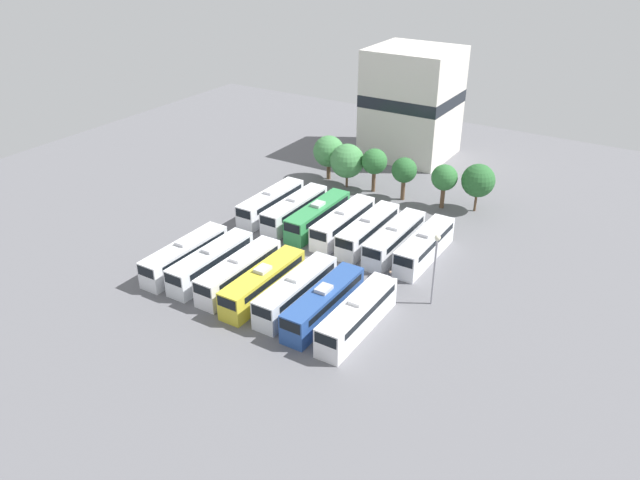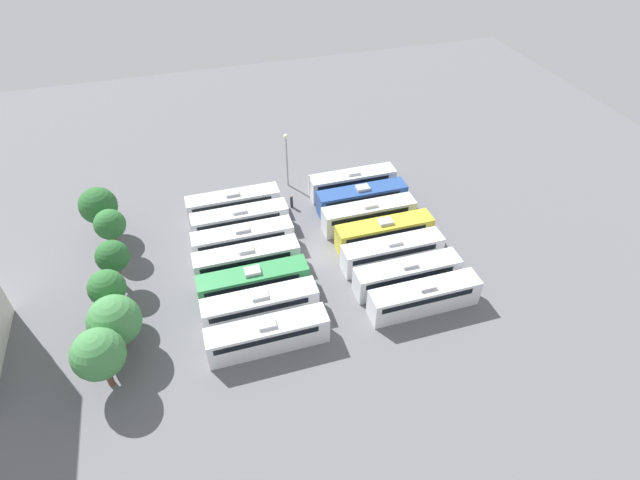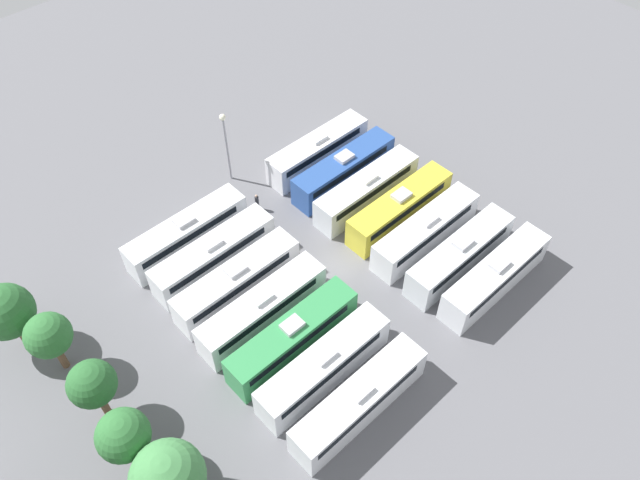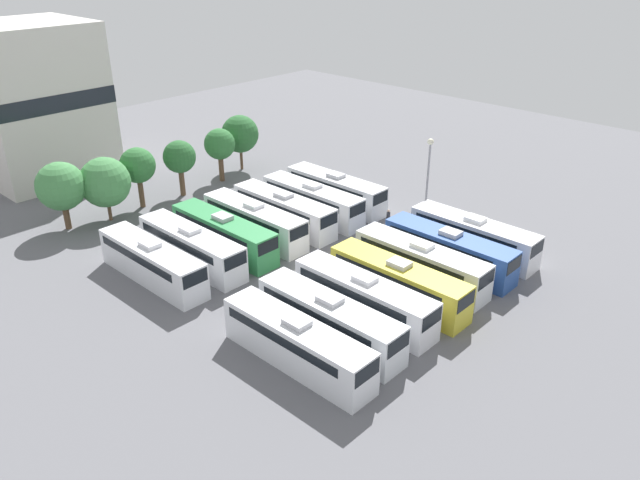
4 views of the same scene
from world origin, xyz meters
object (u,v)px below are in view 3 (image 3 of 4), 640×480
bus_2 (425,231)px  bus_6 (318,150)px  tree_5 (5,312)px  bus_13 (187,233)px  bus_7 (359,401)px  bus_10 (262,309)px  bus_3 (399,208)px  bus_9 (292,337)px  bus_1 (460,255)px  tree_4 (48,336)px  light_pole (225,136)px  bus_5 (344,169)px  bus_0 (495,276)px  bus_12 (213,255)px  bus_11 (237,281)px  tree_3 (92,384)px  bus_8 (323,366)px  tree_1 (168,478)px  bus_4 (366,190)px  tree_2 (123,436)px

bus_2 → bus_6: 14.05m
tree_5 → bus_13: bearing=-91.9°
bus_7 → bus_10: same height
bus_3 → bus_9: (-3.55, 15.84, 0.00)m
bus_1 → tree_4: size_ratio=1.91×
light_pole → tree_4: light_pole is taller
bus_5 → bus_9: 18.93m
bus_0 → tree_4: 34.18m
bus_12 → bus_11: bearing=175.4°
bus_6 → light_pole: 9.34m
light_pole → tree_3: (-13.20, 21.32, -1.05)m
bus_5 → tree_3: tree_3 is taller
bus_8 → bus_13: bearing=-0.8°
bus_0 → tree_1: (3.50, 28.74, 2.19)m
bus_6 → tree_1: size_ratio=1.82×
bus_13 → tree_1: (-17.45, 13.20, 2.19)m
bus_4 → light_pole: size_ratio=1.48×
bus_6 → tree_1: (-17.60, 28.73, 2.19)m
bus_5 → bus_6: bearing=-0.8°
bus_4 → bus_6: bearing=-3.6°
bus_6 → bus_13: size_ratio=1.00×
light_pole → tree_5: (-3.75, 22.99, -1.00)m
bus_4 → bus_12: size_ratio=1.00×
bus_11 → tree_5: (7.59, 14.98, 2.54)m
bus_9 → light_pole: (18.30, -8.18, 3.54)m
bus_0 → tree_5: (21.45, 30.60, 2.54)m
light_pole → tree_2: light_pole is taller
tree_3 → bus_5: bearing=-79.3°
bus_1 → light_pole: bearing=18.4°
bus_3 → bus_12: 16.87m
tree_1 → bus_8: bearing=-89.9°
tree_2 → bus_9: bearing=-92.1°
tree_2 → bus_3: bearing=-84.1°
bus_13 → bus_9: bearing=179.0°
bus_1 → tree_1: tree_1 is taller
bus_3 → bus_11: bearing=77.7°
bus_6 → bus_7: (-21.25, 15.85, 0.00)m
bus_4 → tree_1: 30.27m
light_pole → tree_1: 30.32m
bus_0 → tree_2: 30.35m
tree_3 → tree_4: bearing=3.6°
bus_12 → bus_0: bearing=-138.6°
bus_1 → bus_3: size_ratio=1.00×
bus_0 → tree_3: (12.00, 28.93, 2.49)m
bus_3 → bus_5: bearing=0.9°
tree_2 → bus_4: bearing=-77.0°
bus_1 → tree_5: (18.08, 30.27, 2.54)m
light_pole → tree_4: (-7.74, 21.66, -1.04)m
bus_8 → bus_9: size_ratio=1.00×
bus_0 → bus_1: 3.39m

